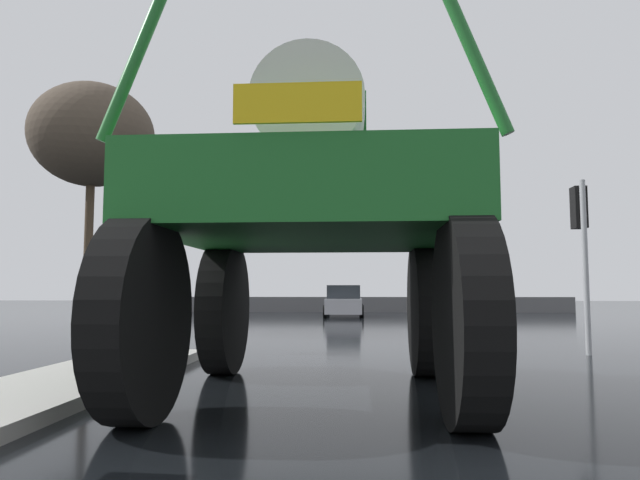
# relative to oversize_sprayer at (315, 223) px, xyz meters

# --- Properties ---
(ground_plane) EXTENTS (120.00, 120.00, 0.00)m
(ground_plane) POSITION_rel_oversize_sprayer_xyz_m (0.76, 10.74, -2.05)
(ground_plane) COLOR black
(median_island) EXTENTS (1.65, 7.70, 0.15)m
(median_island) POSITION_rel_oversize_sprayer_xyz_m (-3.15, -0.05, -1.97)
(median_island) COLOR #B2AFA8
(median_island) RESTS_ON ground
(oversize_sprayer) EXTENTS (3.86, 5.29, 4.21)m
(oversize_sprayer) POSITION_rel_oversize_sprayer_xyz_m (0.00, 0.00, 0.00)
(oversize_sprayer) COLOR black
(oversize_sprayer) RESTS_ON ground
(sedan_ahead) EXTENTS (1.88, 4.10, 1.52)m
(sedan_ahead) POSITION_rel_oversize_sprayer_xyz_m (-0.07, 21.38, -1.33)
(sedan_ahead) COLOR #B7B7BF
(sedan_ahead) RESTS_ON ground
(traffic_signal_near_left) EXTENTS (0.24, 0.54, 3.73)m
(traffic_signal_near_left) POSITION_rel_oversize_sprayer_xyz_m (-4.34, 4.76, 0.67)
(traffic_signal_near_left) COLOR #A8AAAF
(traffic_signal_near_left) RESTS_ON ground
(traffic_signal_near_right) EXTENTS (0.24, 0.54, 3.41)m
(traffic_signal_near_right) POSITION_rel_oversize_sprayer_xyz_m (4.96, 4.76, 0.44)
(traffic_signal_near_right) COLOR #A8AAAF
(traffic_signal_near_right) RESTS_ON ground
(bare_tree_left) EXTENTS (3.74, 3.74, 7.63)m
(bare_tree_left) POSITION_rel_oversize_sprayer_xyz_m (-7.60, 10.12, 3.97)
(bare_tree_left) COLOR #473828
(bare_tree_left) RESTS_ON ground
(roadside_barrier) EXTENTS (24.82, 0.24, 0.90)m
(roadside_barrier) POSITION_rel_oversize_sprayer_xyz_m (0.76, 27.62, -1.60)
(roadside_barrier) COLOR #59595B
(roadside_barrier) RESTS_ON ground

